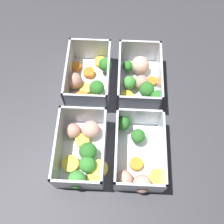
% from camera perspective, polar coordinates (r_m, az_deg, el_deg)
% --- Properties ---
extents(ground_plane, '(4.00, 4.00, 0.00)m').
position_cam_1_polar(ground_plane, '(0.65, 0.00, -1.01)').
color(ground_plane, '#38383D').
extents(container_near_left, '(0.17, 0.12, 0.08)m').
position_cam_1_polar(container_near_left, '(0.67, -5.11, 7.33)').
color(container_near_left, silver).
rests_on(container_near_left, ground_plane).
extents(container_near_right, '(0.17, 0.12, 0.08)m').
position_cam_1_polar(container_near_right, '(0.59, -6.27, -8.44)').
color(container_near_right, silver).
rests_on(container_near_right, ground_plane).
extents(container_far_left, '(0.16, 0.11, 0.08)m').
position_cam_1_polar(container_far_left, '(0.67, 6.05, 7.15)').
color(container_far_left, silver).
rests_on(container_far_left, ground_plane).
extents(container_far_right, '(0.17, 0.12, 0.08)m').
position_cam_1_polar(container_far_right, '(0.59, 5.38, -9.41)').
color(container_far_right, silver).
rests_on(container_far_right, ground_plane).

